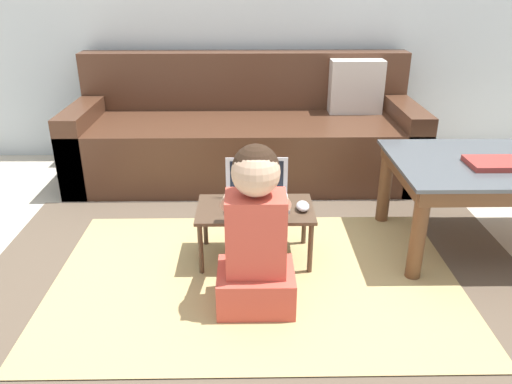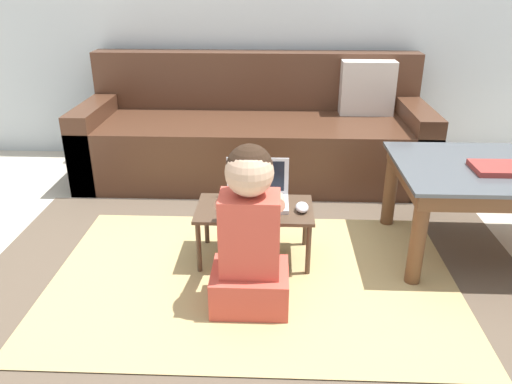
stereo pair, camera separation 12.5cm
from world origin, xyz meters
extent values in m
plane|color=beige|center=(0.00, 0.00, 0.00)|extent=(16.00, 16.00, 0.00)
cube|color=brown|center=(-0.01, -0.01, 0.00)|extent=(2.58, 1.72, 0.01)
cube|color=tan|center=(-0.01, -0.01, 0.01)|extent=(1.86, 1.24, 0.00)
cube|color=#4C2D1E|center=(-0.06, 1.28, 0.21)|extent=(2.29, 0.82, 0.41)
cube|color=#4C2D1E|center=(-0.06, 1.60, 0.61)|extent=(2.29, 0.18, 0.39)
cube|color=#4C2D1E|center=(-1.12, 1.28, 0.26)|extent=(0.16, 0.82, 0.52)
cube|color=#4C2D1E|center=(1.00, 1.28, 0.26)|extent=(0.16, 0.82, 0.52)
cube|color=beige|center=(0.70, 1.44, 0.59)|extent=(0.36, 0.14, 0.36)
cube|color=#4C5156|center=(1.24, 0.29, 0.46)|extent=(1.15, 0.69, 0.02)
cube|color=brown|center=(1.24, 0.29, 0.42)|extent=(1.10, 0.67, 0.07)
cylinder|color=brown|center=(0.72, -0.01, 0.23)|extent=(0.07, 0.07, 0.45)
cylinder|color=brown|center=(0.72, 0.58, 0.23)|extent=(0.07, 0.07, 0.45)
cube|color=#4C3828|center=(-0.01, 0.18, 0.27)|extent=(0.56, 0.32, 0.02)
cylinder|color=#4C3828|center=(-0.26, 0.04, 0.13)|extent=(0.02, 0.02, 0.27)
cylinder|color=#4C3828|center=(0.24, 0.04, 0.13)|extent=(0.02, 0.02, 0.27)
cylinder|color=#4C3828|center=(-0.26, 0.31, 0.13)|extent=(0.02, 0.02, 0.27)
cylinder|color=#4C3828|center=(0.24, 0.31, 0.13)|extent=(0.02, 0.02, 0.27)
cube|color=silver|center=(0.00, 0.21, 0.29)|extent=(0.30, 0.20, 0.02)
cube|color=silver|center=(0.00, 0.19, 0.30)|extent=(0.25, 0.12, 0.00)
cube|color=silver|center=(0.00, 0.30, 0.40)|extent=(0.30, 0.01, 0.19)
cube|color=black|center=(0.00, 0.30, 0.40)|extent=(0.26, 0.00, 0.15)
ellipsoid|color=silver|center=(0.21, 0.15, 0.30)|extent=(0.06, 0.09, 0.04)
cube|color=#CC4C3D|center=(-0.01, -0.20, 0.09)|extent=(0.32, 0.26, 0.18)
cube|color=#CC4C3D|center=(-0.01, -0.20, 0.35)|extent=(0.24, 0.17, 0.34)
sphere|color=tan|center=(-0.01, -0.20, 0.61)|extent=(0.19, 0.19, 0.19)
sphere|color=black|center=(-0.01, -0.19, 0.63)|extent=(0.18, 0.18, 0.18)
cylinder|color=tan|center=(-0.13, -0.07, 0.43)|extent=(0.06, 0.27, 0.14)
cylinder|color=tan|center=(0.10, -0.07, 0.43)|extent=(0.06, 0.27, 0.14)
cube|color=#99332D|center=(1.12, 0.22, 0.48)|extent=(0.25, 0.18, 0.03)
camera|label=1|loc=(-0.04, -1.96, 1.31)|focal=35.00mm
camera|label=2|loc=(0.08, -1.96, 1.31)|focal=35.00mm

